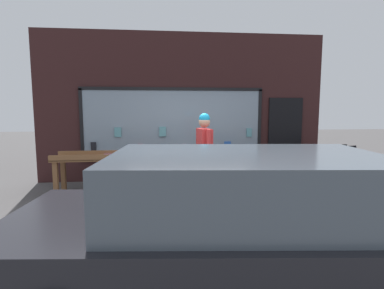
{
  "coord_description": "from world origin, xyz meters",
  "views": [
    {
      "loc": [
        -0.55,
        -5.28,
        1.81
      ],
      "look_at": [
        0.09,
        0.98,
        1.06
      ],
      "focal_mm": 28.0,
      "sensor_mm": 36.0,
      "label": 1
    }
  ],
  "objects": [
    {
      "name": "display_table_right",
      "position": [
        1.47,
        1.18,
        0.71
      ],
      "size": [
        2.66,
        0.67,
        0.88
      ],
      "color": "brown",
      "rests_on": "ground_plane"
    },
    {
      "name": "ground_plane",
      "position": [
        0.0,
        0.0,
        0.0
      ],
      "size": [
        40.0,
        40.0,
        0.0
      ],
      "primitive_type": "plane",
      "color": "#474444"
    },
    {
      "name": "shopfront_facade",
      "position": [
        0.02,
        2.39,
        1.82
      ],
      "size": [
        7.23,
        0.29,
        3.71
      ],
      "color": "#331919",
      "rests_on": "ground_plane"
    },
    {
      "name": "sandwich_board_sign",
      "position": [
        3.6,
        1.21,
        0.49
      ],
      "size": [
        0.76,
        0.87,
        0.97
      ],
      "rotation": [
        0.0,
        0.0,
        0.24
      ],
      "color": "black",
      "rests_on": "ground_plane"
    },
    {
      "name": "display_table_left",
      "position": [
        -1.48,
        1.18,
        0.72
      ],
      "size": [
        2.66,
        0.73,
        0.89
      ],
      "color": "brown",
      "rests_on": "ground_plane"
    },
    {
      "name": "small_dog",
      "position": [
        0.7,
        0.35,
        0.29
      ],
      "size": [
        0.38,
        0.58,
        0.43
      ],
      "rotation": [
        0.0,
        0.0,
        1.16
      ],
      "color": "black",
      "rests_on": "ground_plane"
    },
    {
      "name": "person_browsing",
      "position": [
        0.3,
        0.59,
        1.02
      ],
      "size": [
        0.28,
        0.67,
        1.73
      ],
      "rotation": [
        0.0,
        0.0,
        1.71
      ],
      "color": "#4C382D",
      "rests_on": "ground_plane"
    },
    {
      "name": "parked_car",
      "position": [
        0.21,
        -2.67,
        0.74
      ],
      "size": [
        4.49,
        2.18,
        1.41
      ],
      "rotation": [
        0.0,
        0.0,
        -0.09
      ],
      "color": "black",
      "rests_on": "ground_plane"
    }
  ]
}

